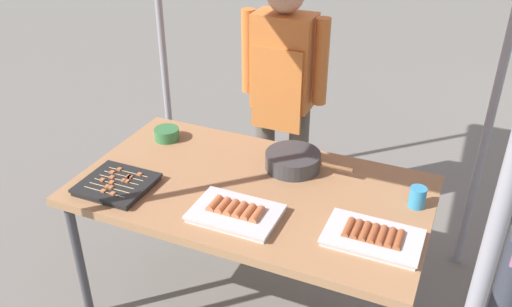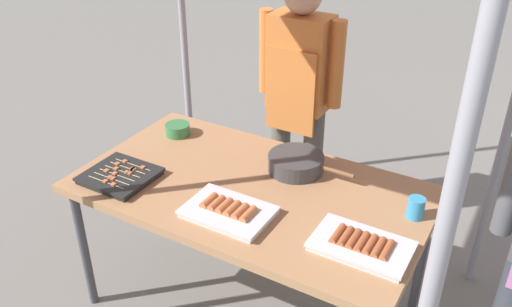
{
  "view_description": "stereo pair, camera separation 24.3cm",
  "coord_description": "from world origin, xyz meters",
  "px_view_note": "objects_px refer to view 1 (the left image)",
  "views": [
    {
      "loc": [
        0.84,
        -1.88,
        2.11
      ],
      "look_at": [
        0.0,
        0.05,
        0.9
      ],
      "focal_mm": 37.81,
      "sensor_mm": 36.0,
      "label": 1
    },
    {
      "loc": [
        1.06,
        -1.77,
        2.11
      ],
      "look_at": [
        0.0,
        0.05,
        0.9
      ],
      "focal_mm": 37.81,
      "sensor_mm": 36.0,
      "label": 2
    }
  ],
  "objects_px": {
    "tray_grilled_sausages": "(236,213)",
    "vendor_woman": "(283,86)",
    "drink_cup_near_edge": "(417,197)",
    "condiment_bowl": "(167,134)",
    "stall_table": "(252,196)",
    "tray_meat_skewers": "(117,184)",
    "cooking_wok": "(293,160)",
    "tray_pork_links": "(373,237)"
  },
  "relations": [
    {
      "from": "tray_meat_skewers",
      "to": "tray_pork_links",
      "type": "bearing_deg",
      "value": 4.12
    },
    {
      "from": "cooking_wok",
      "to": "condiment_bowl",
      "type": "xyz_separation_m",
      "value": [
        -0.72,
        0.01,
        -0.01
      ]
    },
    {
      "from": "tray_pork_links",
      "to": "cooking_wok",
      "type": "height_order",
      "value": "cooking_wok"
    },
    {
      "from": "tray_grilled_sausages",
      "to": "tray_pork_links",
      "type": "height_order",
      "value": "tray_grilled_sausages"
    },
    {
      "from": "tray_meat_skewers",
      "to": "stall_table",
      "type": "bearing_deg",
      "value": 23.99
    },
    {
      "from": "cooking_wok",
      "to": "drink_cup_near_edge",
      "type": "relative_size",
      "value": 4.56
    },
    {
      "from": "cooking_wok",
      "to": "tray_grilled_sausages",
      "type": "bearing_deg",
      "value": -100.29
    },
    {
      "from": "tray_pork_links",
      "to": "cooking_wok",
      "type": "distance_m",
      "value": 0.62
    },
    {
      "from": "drink_cup_near_edge",
      "to": "vendor_woman",
      "type": "xyz_separation_m",
      "value": [
        -0.89,
        0.69,
        0.1
      ]
    },
    {
      "from": "tray_grilled_sausages",
      "to": "vendor_woman",
      "type": "distance_m",
      "value": 1.1
    },
    {
      "from": "tray_pork_links",
      "to": "drink_cup_near_edge",
      "type": "bearing_deg",
      "value": 69.02
    },
    {
      "from": "tray_meat_skewers",
      "to": "cooking_wok",
      "type": "bearing_deg",
      "value": 35.49
    },
    {
      "from": "stall_table",
      "to": "cooking_wok",
      "type": "bearing_deg",
      "value": 63.51
    },
    {
      "from": "drink_cup_near_edge",
      "to": "tray_grilled_sausages",
      "type": "bearing_deg",
      "value": -150.85
    },
    {
      "from": "tray_grilled_sausages",
      "to": "drink_cup_near_edge",
      "type": "relative_size",
      "value": 3.92
    },
    {
      "from": "vendor_woman",
      "to": "tray_meat_skewers",
      "type": "bearing_deg",
      "value": 70.38
    },
    {
      "from": "stall_table",
      "to": "drink_cup_near_edge",
      "type": "relative_size",
      "value": 17.06
    },
    {
      "from": "tray_grilled_sausages",
      "to": "cooking_wok",
      "type": "relative_size",
      "value": 0.86
    },
    {
      "from": "tray_meat_skewers",
      "to": "condiment_bowl",
      "type": "relative_size",
      "value": 2.36
    },
    {
      "from": "cooking_wok",
      "to": "tray_meat_skewers",
      "type": "bearing_deg",
      "value": -144.51
    },
    {
      "from": "tray_grilled_sausages",
      "to": "cooking_wok",
      "type": "xyz_separation_m",
      "value": [
        0.09,
        0.47,
        0.02
      ]
    },
    {
      "from": "stall_table",
      "to": "drink_cup_near_edge",
      "type": "distance_m",
      "value": 0.74
    },
    {
      "from": "stall_table",
      "to": "vendor_woman",
      "type": "height_order",
      "value": "vendor_woman"
    },
    {
      "from": "tray_grilled_sausages",
      "to": "vendor_woman",
      "type": "height_order",
      "value": "vendor_woman"
    },
    {
      "from": "stall_table",
      "to": "drink_cup_near_edge",
      "type": "xyz_separation_m",
      "value": [
        0.71,
        0.15,
        0.1
      ]
    },
    {
      "from": "tray_meat_skewers",
      "to": "drink_cup_near_edge",
      "type": "xyz_separation_m",
      "value": [
        1.28,
        0.4,
        0.03
      ]
    },
    {
      "from": "condiment_bowl",
      "to": "vendor_woman",
      "type": "height_order",
      "value": "vendor_woman"
    },
    {
      "from": "drink_cup_near_edge",
      "to": "condiment_bowl",
      "type": "bearing_deg",
      "value": 175.74
    },
    {
      "from": "stall_table",
      "to": "cooking_wok",
      "type": "height_order",
      "value": "cooking_wok"
    },
    {
      "from": "tray_meat_skewers",
      "to": "drink_cup_near_edge",
      "type": "relative_size",
      "value": 3.3
    },
    {
      "from": "stall_table",
      "to": "vendor_woman",
      "type": "xyz_separation_m",
      "value": [
        -0.17,
        0.84,
        0.2
      ]
    },
    {
      "from": "tray_grilled_sausages",
      "to": "tray_pork_links",
      "type": "distance_m",
      "value": 0.57
    },
    {
      "from": "tray_meat_skewers",
      "to": "vendor_woman",
      "type": "xyz_separation_m",
      "value": [
        0.39,
        1.09,
        0.13
      ]
    },
    {
      "from": "drink_cup_near_edge",
      "to": "stall_table",
      "type": "bearing_deg",
      "value": -168.51
    },
    {
      "from": "vendor_woman",
      "to": "cooking_wok",
      "type": "bearing_deg",
      "value": 115.53
    },
    {
      "from": "cooking_wok",
      "to": "condiment_bowl",
      "type": "height_order",
      "value": "cooking_wok"
    },
    {
      "from": "condiment_bowl",
      "to": "vendor_woman",
      "type": "bearing_deg",
      "value": 54.4
    },
    {
      "from": "tray_grilled_sausages",
      "to": "tray_meat_skewers",
      "type": "bearing_deg",
      "value": -178.68
    },
    {
      "from": "stall_table",
      "to": "tray_meat_skewers",
      "type": "height_order",
      "value": "tray_meat_skewers"
    },
    {
      "from": "stall_table",
      "to": "cooking_wok",
      "type": "relative_size",
      "value": 3.74
    },
    {
      "from": "cooking_wok",
      "to": "vendor_woman",
      "type": "relative_size",
      "value": 0.28
    },
    {
      "from": "tray_meat_skewers",
      "to": "condiment_bowl",
      "type": "xyz_separation_m",
      "value": [
        -0.04,
        0.49,
        0.01
      ]
    }
  ]
}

